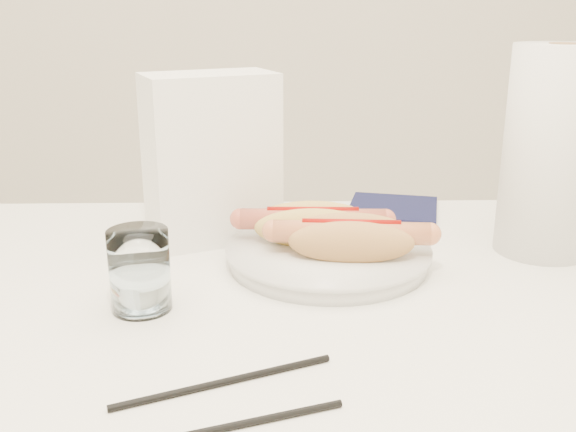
{
  "coord_description": "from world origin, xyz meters",
  "views": [
    {
      "loc": [
        0.02,
        -0.64,
        1.06
      ],
      "look_at": [
        0.04,
        0.11,
        0.82
      ],
      "focal_mm": 41.52,
      "sensor_mm": 36.0,
      "label": 1
    }
  ],
  "objects_px": {
    "hotdog_left": "(313,225)",
    "napkin_box": "(212,158)",
    "plate": "(328,257)",
    "hotdog_right": "(351,239)",
    "paper_towel_roll": "(551,152)",
    "water_glass": "(140,270)",
    "table": "(257,361)"
  },
  "relations": [
    {
      "from": "hotdog_right",
      "to": "hotdog_left",
      "type": "bearing_deg",
      "value": 133.72
    },
    {
      "from": "plate",
      "to": "hotdog_left",
      "type": "bearing_deg",
      "value": 125.86
    },
    {
      "from": "plate",
      "to": "hotdog_right",
      "type": "xyz_separation_m",
      "value": [
        0.02,
        -0.03,
        0.03
      ]
    },
    {
      "from": "water_glass",
      "to": "paper_towel_roll",
      "type": "distance_m",
      "value": 0.52
    },
    {
      "from": "table",
      "to": "water_glass",
      "type": "bearing_deg",
      "value": 175.37
    },
    {
      "from": "napkin_box",
      "to": "paper_towel_roll",
      "type": "bearing_deg",
      "value": -30.87
    },
    {
      "from": "hotdog_left",
      "to": "napkin_box",
      "type": "relative_size",
      "value": 0.82
    },
    {
      "from": "water_glass",
      "to": "plate",
      "type": "bearing_deg",
      "value": 29.9
    },
    {
      "from": "table",
      "to": "paper_towel_roll",
      "type": "relative_size",
      "value": 4.56
    },
    {
      "from": "hotdog_right",
      "to": "napkin_box",
      "type": "xyz_separation_m",
      "value": [
        -0.17,
        0.13,
        0.07
      ]
    },
    {
      "from": "paper_towel_roll",
      "to": "napkin_box",
      "type": "bearing_deg",
      "value": 171.98
    },
    {
      "from": "paper_towel_roll",
      "to": "hotdog_right",
      "type": "bearing_deg",
      "value": -164.93
    },
    {
      "from": "plate",
      "to": "napkin_box",
      "type": "height_order",
      "value": "napkin_box"
    },
    {
      "from": "hotdog_left",
      "to": "water_glass",
      "type": "relative_size",
      "value": 2.07
    },
    {
      "from": "table",
      "to": "hotdog_right",
      "type": "xyz_separation_m",
      "value": [
        0.11,
        0.1,
        0.1
      ]
    },
    {
      "from": "paper_towel_roll",
      "to": "water_glass",
      "type": "bearing_deg",
      "value": -161.8
    },
    {
      "from": "napkin_box",
      "to": "paper_towel_roll",
      "type": "relative_size",
      "value": 0.85
    },
    {
      "from": "hotdog_right",
      "to": "paper_towel_roll",
      "type": "bearing_deg",
      "value": 20.09
    },
    {
      "from": "hotdog_left",
      "to": "hotdog_right",
      "type": "xyz_separation_m",
      "value": [
        0.04,
        -0.05,
        0.0
      ]
    },
    {
      "from": "plate",
      "to": "paper_towel_roll",
      "type": "bearing_deg",
      "value": 8.35
    },
    {
      "from": "plate",
      "to": "hotdog_right",
      "type": "relative_size",
      "value": 1.31
    },
    {
      "from": "hotdog_left",
      "to": "napkin_box",
      "type": "bearing_deg",
      "value": 151.72
    },
    {
      "from": "plate",
      "to": "napkin_box",
      "type": "xyz_separation_m",
      "value": [
        -0.15,
        0.1,
        0.1
      ]
    },
    {
      "from": "water_glass",
      "to": "paper_towel_roll",
      "type": "relative_size",
      "value": 0.33
    },
    {
      "from": "table",
      "to": "hotdog_right",
      "type": "relative_size",
      "value": 6.46
    },
    {
      "from": "hotdog_right",
      "to": "water_glass",
      "type": "relative_size",
      "value": 2.11
    },
    {
      "from": "paper_towel_roll",
      "to": "hotdog_left",
      "type": "bearing_deg",
      "value": -176.81
    },
    {
      "from": "hotdog_right",
      "to": "paper_towel_roll",
      "type": "relative_size",
      "value": 0.71
    },
    {
      "from": "plate",
      "to": "water_glass",
      "type": "height_order",
      "value": "water_glass"
    },
    {
      "from": "water_glass",
      "to": "napkin_box",
      "type": "xyz_separation_m",
      "value": [
        0.06,
        0.22,
        0.07
      ]
    },
    {
      "from": "hotdog_left",
      "to": "paper_towel_roll",
      "type": "height_order",
      "value": "paper_towel_roll"
    },
    {
      "from": "plate",
      "to": "hotdog_right",
      "type": "height_order",
      "value": "hotdog_right"
    }
  ]
}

